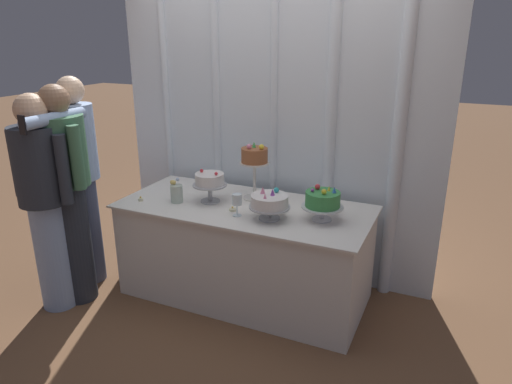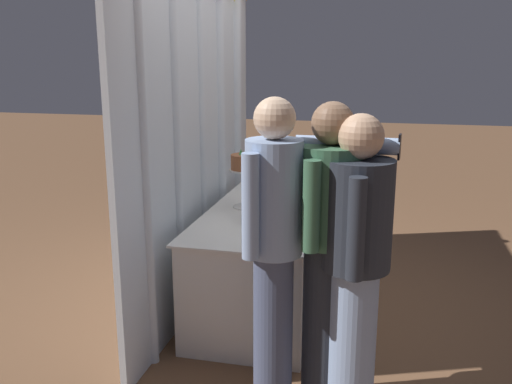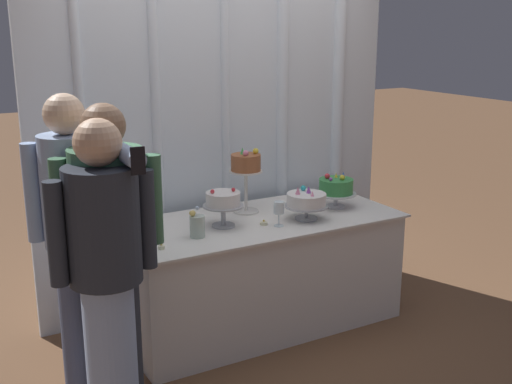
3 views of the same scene
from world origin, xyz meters
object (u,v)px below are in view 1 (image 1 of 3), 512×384
at_px(cake_display_leftmost, 210,181).
at_px(guest_man_dark_suit, 66,189).
at_px(cake_table, 245,251).
at_px(tealight_near_left, 232,210).
at_px(cake_display_rightmost, 323,200).
at_px(tealight_far_left, 141,199).
at_px(guest_man_pink_jacket, 44,197).
at_px(cake_display_midleft, 255,159).
at_px(cake_display_midright, 270,202).
at_px(flower_vase, 176,193).
at_px(wine_glass, 237,200).
at_px(guest_girl_blue_dress, 80,171).

relative_size(cake_display_leftmost, guest_man_dark_suit, 0.16).
bearing_deg(cake_table, tealight_near_left, -106.12).
height_order(cake_display_rightmost, tealight_far_left, cake_display_rightmost).
relative_size(guest_man_dark_suit, guest_man_pink_jacket, 1.03).
bearing_deg(tealight_near_left, guest_man_pink_jacket, -153.89).
height_order(cake_table, guest_man_pink_jacket, guest_man_pink_jacket).
relative_size(cake_table, guest_man_dark_suit, 1.14).
distance_m(cake_display_midleft, tealight_far_left, 0.93).
height_order(cake_display_midright, tealight_far_left, cake_display_midright).
relative_size(cake_display_midright, tealight_far_left, 7.53).
xyz_separation_m(flower_vase, guest_man_pink_jacket, (-0.72, -0.57, 0.05)).
bearing_deg(flower_vase, cake_display_rightmost, 5.66).
relative_size(cake_display_midright, flower_vase, 1.50).
xyz_separation_m(cake_display_midleft, guest_man_dark_suit, (-1.16, -0.75, -0.17)).
bearing_deg(wine_glass, cake_display_rightmost, 16.51).
bearing_deg(guest_man_dark_suit, wine_glass, 17.41).
xyz_separation_m(cake_display_midright, guest_girl_blue_dress, (-1.54, -0.15, 0.07)).
xyz_separation_m(cake_display_midright, wine_glass, (-0.23, -0.04, -0.01)).
height_order(cake_table, flower_vase, flower_vase).
xyz_separation_m(cake_display_leftmost, wine_glass, (0.31, -0.17, -0.05)).
distance_m(cake_display_midright, wine_glass, 0.23).
distance_m(cake_table, tealight_far_left, 0.89).
height_order(cake_display_midleft, guest_man_pink_jacket, guest_man_pink_jacket).
relative_size(cake_table, cake_display_leftmost, 7.26).
bearing_deg(cake_display_midleft, wine_glass, -85.16).
bearing_deg(cake_table, flower_vase, -164.99).
bearing_deg(tealight_far_left, tealight_near_left, 8.03).
relative_size(cake_display_rightmost, tealight_near_left, 5.74).
xyz_separation_m(cake_display_midleft, guest_man_pink_jacket, (-1.23, -0.89, -0.19)).
height_order(cake_display_rightmost, guest_man_dark_suit, guest_man_dark_suit).
distance_m(wine_glass, guest_man_pink_jacket, 1.37).
distance_m(cake_display_midright, flower_vase, 0.78).
bearing_deg(cake_display_leftmost, cake_display_rightmost, 0.11).
height_order(flower_vase, guest_girl_blue_dress, guest_girl_blue_dress).
relative_size(cake_table, guest_man_pink_jacket, 1.18).
distance_m(wine_glass, tealight_near_left, 0.15).
height_order(cake_table, cake_display_midleft, cake_display_midleft).
height_order(wine_glass, guest_man_dark_suit, guest_man_dark_suit).
relative_size(cake_display_rightmost, tealight_far_left, 7.59).
relative_size(cake_display_leftmost, wine_glass, 1.61).
relative_size(cake_display_leftmost, guest_girl_blue_dress, 0.15).
relative_size(cake_table, cake_display_midleft, 4.22).
distance_m(flower_vase, tealight_near_left, 0.47).
bearing_deg(flower_vase, cake_display_midleft, 31.70).
bearing_deg(cake_display_midright, guest_man_dark_suit, -163.94).
bearing_deg(cake_table, cake_display_midleft, 88.88).
bearing_deg(cake_table, guest_man_dark_suit, -153.89).
bearing_deg(cake_display_leftmost, tealight_far_left, -157.86).
relative_size(cake_display_midleft, tealight_far_left, 11.76).
bearing_deg(tealight_far_left, cake_display_midleft, 27.77).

